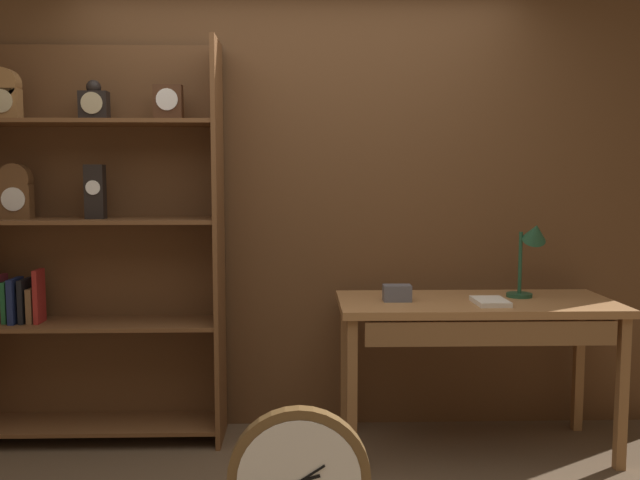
% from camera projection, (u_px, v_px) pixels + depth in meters
% --- Properties ---
extents(back_wood_panel, '(4.80, 0.05, 2.60)m').
position_uv_depth(back_wood_panel, '(298.00, 205.00, 3.91)').
color(back_wood_panel, brown).
rests_on(back_wood_panel, ground).
extents(bookshelf, '(1.37, 0.36, 2.19)m').
position_uv_depth(bookshelf, '(88.00, 244.00, 3.71)').
color(bookshelf, brown).
rests_on(bookshelf, ground).
extents(workbench, '(1.45, 0.63, 0.82)m').
position_uv_depth(workbench, '(477.00, 318.00, 3.54)').
color(workbench, '#9E6B3D').
rests_on(workbench, ground).
extents(desk_lamp, '(0.20, 0.20, 0.43)m').
position_uv_depth(desk_lamp, '(531.00, 246.00, 3.58)').
color(desk_lamp, '#1E472D').
rests_on(desk_lamp, workbench).
extents(toolbox_small, '(0.15, 0.09, 0.08)m').
position_uv_depth(toolbox_small, '(397.00, 293.00, 3.52)').
color(toolbox_small, '#595960').
rests_on(toolbox_small, workbench).
extents(open_repair_manual, '(0.16, 0.22, 0.02)m').
position_uv_depth(open_repair_manual, '(490.00, 302.00, 3.44)').
color(open_repair_manual, silver).
rests_on(open_repair_manual, workbench).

